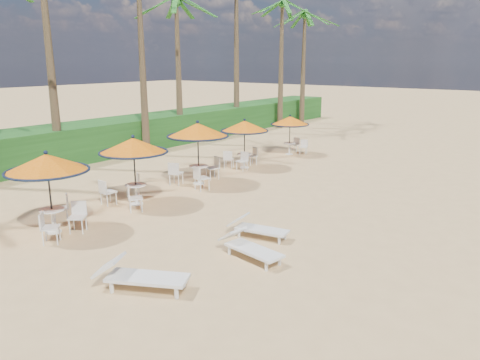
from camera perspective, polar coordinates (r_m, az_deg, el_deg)
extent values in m
plane|color=tan|center=(11.68, -8.64, -11.21)|extent=(160.00, 160.00, 0.00)
cube|color=#194716|center=(28.25, -12.10, 5.72)|extent=(3.00, 40.00, 1.80)
cylinder|color=black|center=(14.86, -22.15, -1.57)|extent=(0.05, 0.05, 2.40)
cone|color=orange|center=(14.65, -22.50, 1.96)|extent=(2.40, 2.40, 0.52)
torus|color=black|center=(14.70, -22.41, 1.05)|extent=(2.40, 2.40, 0.07)
sphere|color=black|center=(14.59, -22.61, 3.12)|extent=(0.13, 0.13, 0.13)
cylinder|color=white|center=(14.99, -21.97, -3.38)|extent=(0.73, 0.73, 0.04)
cylinder|color=white|center=(15.10, -21.85, -4.62)|extent=(0.08, 0.08, 0.73)
cylinder|color=black|center=(16.90, -12.70, 1.01)|extent=(0.05, 0.05, 2.41)
cone|color=orange|center=(16.71, -12.88, 4.16)|extent=(2.41, 2.41, 0.52)
torus|color=black|center=(16.75, -12.83, 3.35)|extent=(2.41, 2.41, 0.07)
sphere|color=black|center=(16.66, -12.93, 5.19)|extent=(0.13, 0.13, 0.13)
cylinder|color=white|center=(17.02, -12.61, -0.60)|extent=(0.73, 0.73, 0.04)
cylinder|color=white|center=(17.11, -12.54, -1.72)|extent=(0.08, 0.08, 0.73)
cylinder|color=black|center=(19.36, -5.11, 3.20)|extent=(0.06, 0.06, 2.55)
cone|color=orange|center=(19.19, -5.18, 6.12)|extent=(2.55, 2.55, 0.55)
torus|color=black|center=(19.23, -5.16, 5.37)|extent=(2.55, 2.55, 0.08)
sphere|color=black|center=(19.14, -5.20, 7.07)|extent=(0.13, 0.13, 0.13)
cylinder|color=white|center=(19.46, -5.08, 1.70)|extent=(0.77, 0.77, 0.04)
cylinder|color=white|center=(19.55, -5.05, 0.66)|extent=(0.09, 0.09, 0.77)
cylinder|color=black|center=(22.24, 0.55, 4.36)|extent=(0.05, 0.05, 2.27)
cone|color=orange|center=(22.10, 0.56, 6.62)|extent=(2.27, 2.27, 0.49)
torus|color=black|center=(22.13, 0.56, 6.04)|extent=(2.27, 2.27, 0.07)
sphere|color=black|center=(22.06, 0.56, 7.36)|extent=(0.12, 0.12, 0.12)
cylinder|color=white|center=(22.32, 0.55, 3.19)|extent=(0.69, 0.69, 0.04)
cylinder|color=white|center=(22.39, 0.55, 2.37)|extent=(0.08, 0.08, 0.69)
cylinder|color=black|center=(25.63, 6.07, 5.42)|extent=(0.05, 0.05, 2.09)
cone|color=orange|center=(25.52, 6.12, 7.23)|extent=(2.09, 2.09, 0.45)
torus|color=black|center=(25.54, 6.11, 6.77)|extent=(2.09, 2.09, 0.06)
sphere|color=black|center=(25.49, 6.14, 7.82)|extent=(0.11, 0.11, 0.11)
cylinder|color=white|center=(25.70, 6.05, 4.48)|extent=(0.63, 0.63, 0.04)
cylinder|color=white|center=(25.75, 6.03, 3.82)|extent=(0.07, 0.07, 0.63)
cube|color=white|center=(10.87, -11.20, -11.62)|extent=(1.92, 1.42, 0.07)
cube|color=white|center=(11.12, -15.71, -9.96)|extent=(0.84, 0.87, 0.45)
cube|color=white|center=(10.95, -11.16, -12.42)|extent=(0.06, 0.06, 0.26)
cube|color=white|center=(12.18, 1.71, -8.54)|extent=(1.72, 0.87, 0.07)
cube|color=white|center=(12.66, -0.93, -6.59)|extent=(0.64, 0.68, 0.41)
cube|color=white|center=(12.24, 1.70, -9.20)|extent=(0.06, 0.06, 0.23)
cube|color=white|center=(13.62, 2.69, -6.08)|extent=(1.61, 0.83, 0.06)
cube|color=white|center=(13.86, -0.22, -4.82)|extent=(0.61, 0.64, 0.38)
cube|color=white|center=(13.67, 2.68, -6.65)|extent=(0.05, 0.05, 0.22)
cone|color=brown|center=(23.50, -22.30, 14.75)|extent=(0.44, 0.44, 11.15)
cone|color=brown|center=(25.45, -11.80, 13.19)|extent=(0.44, 0.44, 9.20)
cone|color=brown|center=(28.73, -7.50, 12.50)|extent=(0.44, 0.44, 8.23)
sphere|color=#1B5F1B|center=(28.89, -7.79, 20.68)|extent=(0.56, 0.56, 0.56)
cone|color=brown|center=(33.22, -0.43, 15.10)|extent=(0.44, 0.44, 10.81)
cone|color=brown|center=(35.79, 5.02, 13.48)|extent=(0.44, 0.44, 8.92)
sphere|color=#1B5F1B|center=(36.00, 5.19, 20.59)|extent=(0.56, 0.56, 0.56)
cone|color=brown|center=(38.62, 7.71, 13.06)|extent=(0.44, 0.44, 8.37)
sphere|color=#1B5F1B|center=(38.75, 7.93, 19.25)|extent=(0.56, 0.56, 0.56)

